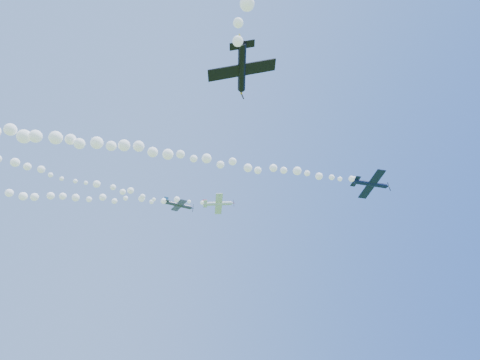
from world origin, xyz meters
name	(u,v)px	position (x,y,z in m)	size (l,w,h in m)	color
plane_white	(219,204)	(7.96, 14.72, 53.92)	(7.51, 7.94, 2.13)	white
smoke_trail_white	(22,195)	(-33.97, 29.82, 53.59)	(79.76, 30.50, 3.16)	white
plane_navy	(371,184)	(28.19, -13.31, 47.28)	(7.96, 8.43, 2.41)	#0C1639
smoke_trail_navy	(168,154)	(-9.74, -5.63, 47.07)	(71.25, 16.76, 3.09)	white
plane_grey	(179,205)	(-3.44, 7.35, 45.99)	(6.43, 6.55, 1.87)	#393D53
plane_black	(242,69)	(-7.92, -31.81, 40.49)	(7.89, 7.65, 2.59)	black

